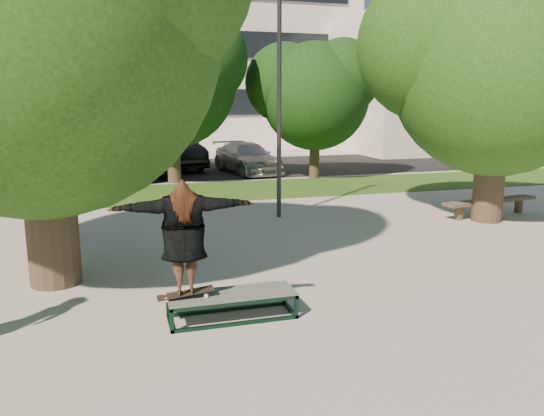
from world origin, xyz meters
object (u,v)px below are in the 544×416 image
object	(u,v)px
bench	(490,202)
car_grey	(142,155)
tree_left	(28,10)
car_silver_b	(247,158)
car_silver_a	(28,157)
tree_right	(494,57)
grind_box	(232,305)
lamppost	(279,97)
car_dark	(174,150)

from	to	relation	value
bench	car_grey	world-z (taller)	car_grey
tree_left	car_silver_b	world-z (taller)	tree_left
tree_left	car_silver_a	size ratio (longest dim) A/B	1.53
tree_left	tree_right	xyz separation A→B (m)	(10.21, 1.99, -0.33)
grind_box	car_silver_b	world-z (taller)	car_silver_b
tree_right	car_silver_a	world-z (taller)	tree_right
lamppost	car_silver_a	size ratio (longest dim) A/B	1.32
car_silver_b	lamppost	bearing A→B (deg)	-108.68
grind_box	bench	distance (m)	9.39
tree_right	lamppost	distance (m)	5.36
lamppost	car_dark	bearing A→B (deg)	97.43
tree_left	car_silver_a	xyz separation A→B (m)	(-2.29, 14.34, -3.63)
tree_left	grind_box	size ratio (longest dim) A/B	3.95
car_dark	car_grey	distance (m)	1.93
tree_right	bench	xyz separation A→B (m)	(0.53, 0.36, -3.71)
tree_left	bench	xyz separation A→B (m)	(10.74, 2.35, -4.04)
tree_right	lamppost	world-z (taller)	tree_right
bench	tree_left	bearing A→B (deg)	-176.35
grind_box	lamppost	bearing A→B (deg)	67.17
lamppost	car_silver_b	bearing A→B (deg)	81.52
car_silver_b	car_dark	bearing A→B (deg)	127.79
tree_right	bench	size ratio (longest dim) A/B	2.15
car_dark	lamppost	bearing A→B (deg)	-92.15
tree_left	car_grey	distance (m)	14.83
lamppost	bench	distance (m)	6.31
tree_right	car_silver_b	size ratio (longest dim) A/B	1.47
grind_box	car_silver_a	bearing A→B (deg)	106.44
car_grey	tree_right	bearing A→B (deg)	-57.64
tree_left	car_silver_b	size ratio (longest dim) A/B	1.60
bench	car_dark	world-z (taller)	car_dark
tree_right	car_silver_a	bearing A→B (deg)	135.35
grind_box	car_grey	distance (m)	16.60
bench	car_silver_a	xyz separation A→B (m)	(-13.04, 11.99, 0.41)
bench	car_silver_b	xyz separation A→B (m)	(-4.12, 10.50, 0.26)
car_dark	car_grey	xyz separation A→B (m)	(-1.50, -1.21, -0.05)
tree_right	grind_box	size ratio (longest dim) A/B	3.62
tree_right	grind_box	bearing A→B (deg)	-149.95
car_silver_a	bench	bearing A→B (deg)	-48.20
car_silver_a	car_dark	bearing A→B (deg)	4.34
tree_left	car_dark	bearing A→B (deg)	76.17
tree_right	car_grey	size ratio (longest dim) A/B	1.16
tree_left	bench	bearing A→B (deg)	12.34
tree_left	car_grey	world-z (taller)	tree_left
grind_box	bench	world-z (taller)	bench
car_grey	bench	bearing A→B (deg)	-55.11
lamppost	car_silver_b	size ratio (longest dim) A/B	1.38
tree_right	grind_box	xyz separation A→B (m)	(-7.57, -4.38, -3.90)
tree_right	lamppost	bearing A→B (deg)	158.72
grind_box	car_grey	bearing A→B (deg)	91.21
tree_right	bench	distance (m)	3.76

